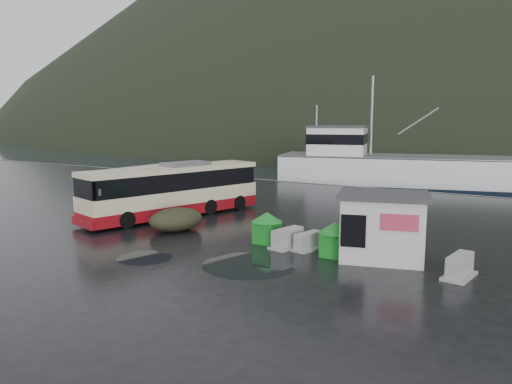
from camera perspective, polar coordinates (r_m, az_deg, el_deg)
The scene contains 14 objects.
ground at distance 25.97m, azimuth -5.71°, elevation -4.45°, with size 160.00×160.00×0.00m, color black.
harbor_water at distance 131.13m, azimuth 24.96°, elevation 5.17°, with size 300.00×180.00×0.02m, color black.
quay_edge at distance 43.34m, azimuth 10.52°, elevation 0.66°, with size 160.00×0.60×1.50m, color #999993.
coach_bus at distance 30.05m, azimuth -9.34°, elevation -2.75°, with size 2.86×11.32×3.20m, color beige, non-canonical shape.
white_van at distance 31.52m, azimuth -13.57°, elevation -2.35°, with size 2.28×6.64×2.78m, color silver, non-canonical shape.
waste_bin_left at distance 23.42m, azimuth 1.26°, elevation -5.84°, with size 1.05×1.05×1.47m, color #168022, non-canonical shape.
waste_bin_right at distance 21.48m, azimuth 9.01°, elevation -7.28°, with size 1.06×1.06×1.48m, color #168022, non-canonical shape.
dome_tent at distance 26.30m, azimuth -9.12°, elevation -4.35°, with size 2.13×2.99×1.17m, color #2B2B1A, non-canonical shape.
ticket_kiosk at distance 21.42m, azimuth 14.11°, elevation -7.47°, with size 3.56×2.70×2.79m, color silver, non-canonical shape.
jersey_barrier_a at distance 22.39m, azimuth 5.98°, elevation -6.56°, with size 0.78×1.55×0.78m, color #999993, non-canonical shape.
jersey_barrier_b at distance 22.68m, azimuth 3.61°, elevation -6.34°, with size 0.88×1.75×0.88m, color #999993, non-canonical shape.
jersey_barrier_c at distance 19.98m, azimuth 22.18°, elevation -9.03°, with size 0.86×1.72×0.86m, color #999993, non-canonical shape.
fishing_trawler at distance 50.99m, azimuth 16.54°, elevation 1.61°, with size 28.40×6.21×11.36m, color silver, non-canonical shape.
puddles at distance 21.31m, azimuth 0.04°, elevation -7.28°, with size 8.72×11.37×0.01m.
Camera 1 is at (15.40, -20.09, 5.80)m, focal length 35.00 mm.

